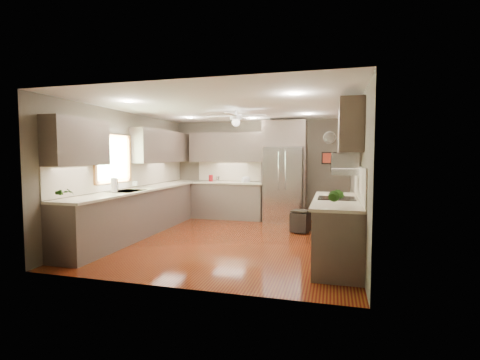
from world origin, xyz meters
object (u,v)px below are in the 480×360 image
at_px(canister_a, 211,178).
at_px(potted_plant_left, 65,192).
at_px(potted_plant_right, 337,196).
at_px(stool, 300,221).
at_px(microwave, 345,164).
at_px(soap_bottle, 136,183).
at_px(bowl, 246,181).
at_px(paper_towel, 114,185).
at_px(refrigerator, 284,173).
at_px(canister_b, 218,179).

relative_size(canister_a, potted_plant_left, 0.67).
bearing_deg(potted_plant_right, stool, 104.04).
bearing_deg(canister_a, microwave, -40.71).
xyz_separation_m(soap_bottle, bowl, (1.81, 2.15, -0.07)).
bearing_deg(potted_plant_left, bowl, 68.47).
bearing_deg(microwave, potted_plant_left, -159.43).
height_order(potted_plant_right, bowl, potted_plant_right).
height_order(microwave, paper_towel, microwave).
distance_m(potted_plant_right, refrigerator, 4.13).
distance_m(potted_plant_left, bowl, 4.56).
height_order(potted_plant_right, microwave, microwave).
bearing_deg(potted_plant_right, microwave, 84.06).
xyz_separation_m(refrigerator, stool, (0.51, -1.18, -0.95)).
bearing_deg(refrigerator, canister_a, 177.17).
height_order(potted_plant_left, paper_towel, paper_towel).
xyz_separation_m(canister_b, potted_plant_left, (-0.92, -4.28, 0.06)).
distance_m(canister_a, refrigerator, 1.94).
relative_size(soap_bottle, potted_plant_right, 0.58).
bearing_deg(paper_towel, refrigerator, 48.72).
bearing_deg(soap_bottle, potted_plant_left, -86.40).
height_order(potted_plant_left, bowl, potted_plant_left).
relative_size(soap_bottle, potted_plant_left, 0.72).
height_order(canister_a, stool, canister_a).
bearing_deg(soap_bottle, canister_b, 64.31).
relative_size(bowl, refrigerator, 0.09).
bearing_deg(paper_towel, canister_b, 73.45).
xyz_separation_m(microwave, paper_towel, (-3.98, -0.32, -0.40)).
xyz_separation_m(canister_b, microwave, (3.06, -2.79, 0.47)).
distance_m(bowl, microwave, 3.62).
xyz_separation_m(refrigerator, paper_towel, (-2.65, -3.02, -0.11)).
distance_m(bowl, stool, 2.06).
bearing_deg(canister_a, stool, -27.66).
distance_m(soap_bottle, bowl, 2.81).
height_order(canister_a, canister_b, canister_a).
xyz_separation_m(potted_plant_right, bowl, (-2.17, 3.99, -0.13)).
relative_size(canister_a, refrigerator, 0.07).
bearing_deg(paper_towel, stool, 30.23).
xyz_separation_m(potted_plant_left, paper_towel, (-0.00, 1.18, 0.01)).
distance_m(soap_bottle, potted_plant_right, 4.39).
relative_size(canister_a, soap_bottle, 0.94).
relative_size(potted_plant_right, microwave, 0.59).
distance_m(microwave, stool, 2.13).
relative_size(microwave, stool, 1.23).
relative_size(bowl, stool, 0.51).
bearing_deg(soap_bottle, paper_towel, -81.97).
bearing_deg(bowl, stool, -39.51).
relative_size(canister_b, refrigerator, 0.06).
bearing_deg(potted_plant_left, canister_b, 77.87).
bearing_deg(stool, canister_b, 150.48).
bearing_deg(microwave, canister_b, 137.59).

